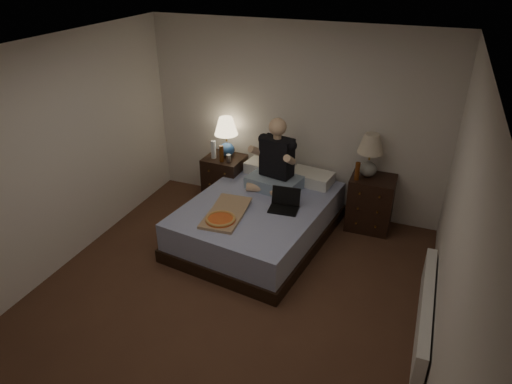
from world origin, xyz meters
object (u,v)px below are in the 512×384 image
at_px(lamp_right, 370,155).
at_px(beer_bottle_right, 357,171).
at_px(bed, 258,220).
at_px(soda_can, 229,158).
at_px(laptop, 284,201).
at_px(beer_bottle_left, 222,154).
at_px(pizza_box, 221,220).
at_px(lamp_left, 226,137).
at_px(nightstand_left, 225,179).
at_px(radiator, 425,312).
at_px(nightstand_right, 371,202).
at_px(water_bottle, 213,150).
at_px(person, 275,155).

height_order(lamp_right, beer_bottle_right, lamp_right).
bearing_deg(bed, soda_can, 145.09).
bearing_deg(laptop, beer_bottle_left, 144.39).
bearing_deg(laptop, pizza_box, -142.36).
bearing_deg(laptop, lamp_left, 137.70).
distance_m(nightstand_left, radiator, 3.26).
bearing_deg(nightstand_left, beer_bottle_left, -75.68).
relative_size(bed, radiator, 1.27).
height_order(nightstand_right, soda_can, soda_can).
bearing_deg(pizza_box, nightstand_right, 38.60).
bearing_deg(lamp_left, soda_can, -58.52).
xyz_separation_m(bed, lamp_right, (1.16, 0.79, 0.74)).
bearing_deg(beer_bottle_right, water_bottle, 179.59).
bearing_deg(water_bottle, nightstand_right, 3.36).
height_order(nightstand_left, laptop, laptop).
bearing_deg(nightstand_right, bed, -148.37).
bearing_deg(person, beer_bottle_left, -179.67).
bearing_deg(beer_bottle_right, pizza_box, -136.08).
xyz_separation_m(nightstand_left, pizza_box, (0.56, -1.32, 0.21)).
bearing_deg(water_bottle, beer_bottle_left, -23.28).
bearing_deg(radiator, lamp_left, 149.35).
distance_m(nightstand_left, laptop, 1.41).
xyz_separation_m(nightstand_left, water_bottle, (-0.13, -0.07, 0.46)).
relative_size(water_bottle, beer_bottle_right, 1.09).
distance_m(water_bottle, beer_bottle_left, 0.17).
bearing_deg(pizza_box, bed, 64.98).
xyz_separation_m(lamp_left, radiator, (2.82, -1.67, -0.76)).
distance_m(bed, lamp_left, 1.31).
bearing_deg(laptop, bed, 163.93).
xyz_separation_m(bed, beer_bottle_right, (1.06, 0.64, 0.58)).
relative_size(beer_bottle_left, radiator, 0.14).
distance_m(nightstand_left, soda_can, 0.42).
xyz_separation_m(nightstand_right, lamp_left, (-2.03, 0.01, 0.60)).
xyz_separation_m(lamp_left, water_bottle, (-0.14, -0.13, -0.15)).
xyz_separation_m(nightstand_right, radiator, (0.79, -1.66, -0.16)).
bearing_deg(radiator, nightstand_left, 150.45).
xyz_separation_m(nightstand_right, water_bottle, (-2.17, -0.13, 0.45)).
distance_m(soda_can, person, 0.79).
bearing_deg(beer_bottle_right, radiator, -57.09).
distance_m(lamp_left, lamp_right, 1.94).
xyz_separation_m(water_bottle, soda_can, (0.24, -0.03, -0.07)).
distance_m(water_bottle, radiator, 3.39).
xyz_separation_m(lamp_left, person, (0.83, -0.36, 0.01)).
bearing_deg(beer_bottle_left, pizza_box, -65.57).
bearing_deg(beer_bottle_left, lamp_right, 6.07).
height_order(lamp_left, soda_can, lamp_left).
relative_size(lamp_left, pizza_box, 0.74).
height_order(water_bottle, soda_can, water_bottle).
bearing_deg(nightstand_left, water_bottle, -148.97).
distance_m(water_bottle, soda_can, 0.25).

